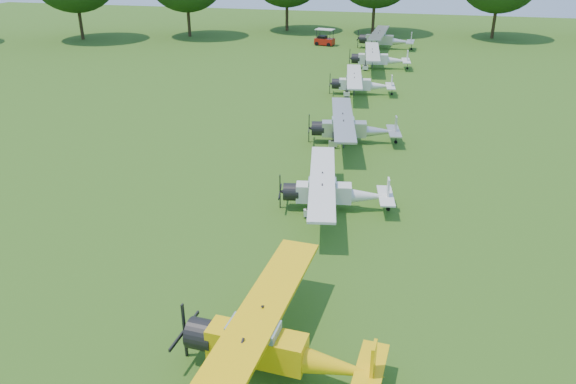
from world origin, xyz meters
name	(u,v)px	position (x,y,z in m)	size (l,w,h in m)	color
ground	(319,202)	(0.00, 0.00, 0.00)	(160.00, 160.00, 0.00)	#335314
tree_belt	(398,55)	(3.57, 0.16, 8.03)	(137.36, 130.27, 14.52)	black
aircraft_2	(272,345)	(0.76, -13.22, 1.25)	(6.85, 10.92, 2.15)	yellow
aircraft_3	(332,190)	(0.81, -0.67, 1.10)	(6.05, 9.58, 1.88)	silver
aircraft_4	(351,127)	(0.50, 9.82, 1.16)	(6.40, 10.14, 1.99)	silver
aircraft_5	(360,83)	(-0.30, 22.74, 1.08)	(5.90, 9.38, 1.84)	silver
aircraft_6	(378,57)	(0.40, 33.68, 1.19)	(6.52, 10.37, 2.04)	silver
aircraft_7	(384,38)	(0.23, 45.17, 1.29)	(7.03, 11.18, 2.21)	silver
golf_cart	(324,40)	(-7.38, 45.91, 0.68)	(2.63, 1.93, 2.04)	#AB170C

